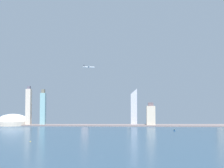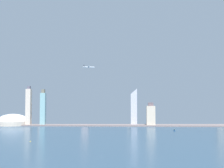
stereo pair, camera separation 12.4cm
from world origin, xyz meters
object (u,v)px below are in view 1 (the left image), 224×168
object	(u,v)px
airplane	(89,67)
skyscraper_2	(43,109)
skyscraper_0	(85,113)
skyscraper_8	(150,105)
skyscraper_1	(28,107)
skyscraper_7	(220,100)
skyscraper_6	(151,115)
boat_1	(174,130)
channel_buoy_0	(30,141)
skyscraper_5	(131,117)
stadium_dome	(13,122)
skyscraper_4	(134,103)
observation_tower	(41,78)
skyscraper_3	(29,107)

from	to	relation	value
airplane	skyscraper_2	bearing A→B (deg)	141.46
skyscraper_0	skyscraper_8	distance (m)	219.19
skyscraper_1	skyscraper_7	distance (m)	627.57
skyscraper_6	boat_1	bearing A→B (deg)	-72.92
skyscraper_2	channel_buoy_0	bearing A→B (deg)	-78.07
skyscraper_7	skyscraper_2	bearing A→B (deg)	-173.23
skyscraper_1	skyscraper_7	xyz separation A→B (m)	(627.09, 1.02, 24.29)
skyscraper_5	skyscraper_6	world-z (taller)	skyscraper_6
skyscraper_0	boat_1	world-z (taller)	skyscraper_0
stadium_dome	skyscraper_1	bearing A→B (deg)	61.27
skyscraper_4	channel_buoy_0	size ratio (longest dim) A/B	76.59
skyscraper_6	skyscraper_1	bearing A→B (deg)	170.08
channel_buoy_0	airplane	distance (m)	370.80
skyscraper_4	skyscraper_6	xyz separation A→B (m)	(50.15, -39.12, -36.28)
observation_tower	skyscraper_0	bearing A→B (deg)	14.98
skyscraper_7	skyscraper_8	xyz separation A→B (m)	(-222.47, 31.55, -15.71)
skyscraper_3	skyscraper_6	xyz separation A→B (m)	(375.37, 0.99, -25.70)
skyscraper_1	skyscraper_6	world-z (taller)	skyscraper_1
observation_tower	skyscraper_8	size ratio (longest dim) A/B	2.36
stadium_dome	skyscraper_6	world-z (taller)	skyscraper_6
skyscraper_4	skyscraper_7	size ratio (longest dim) A/B	0.87
skyscraper_1	skyscraper_8	world-z (taller)	skyscraper_8
skyscraper_0	airplane	distance (m)	197.52
skyscraper_1	skyscraper_5	xyz separation A→B (m)	(339.73, 8.99, -31.39)
skyscraper_5	skyscraper_6	distance (m)	98.77
skyscraper_3	skyscraper_4	world-z (taller)	skyscraper_4
stadium_dome	skyscraper_8	world-z (taller)	skyscraper_8
observation_tower	skyscraper_4	size ratio (longest dim) A/B	2.30
skyscraper_0	skyscraper_4	size ratio (longest dim) A/B	0.50
skyscraper_6	skyscraper_5	bearing A→B (deg)	126.85
skyscraper_8	boat_1	size ratio (longest dim) A/B	19.75
stadium_dome	channel_buoy_0	distance (m)	441.84
skyscraper_6	airplane	bearing A→B (deg)	-159.57
skyscraper_3	skyscraper_4	xyz separation A→B (m)	(325.22, 40.11, 10.58)
stadium_dome	skyscraper_6	xyz separation A→B (m)	(429.05, -14.42, 20.80)
skyscraper_1	skyscraper_5	bearing A→B (deg)	1.52
channel_buoy_0	skyscraper_4	bearing A→B (deg)	65.12
observation_tower	skyscraper_5	bearing A→B (deg)	8.73
stadium_dome	skyscraper_5	bearing A→B (deg)	9.86
skyscraper_0	skyscraper_8	bearing A→B (deg)	8.18
skyscraper_4	skyscraper_1	bearing A→B (deg)	174.98
skyscraper_1	airplane	size ratio (longest dim) A/B	3.20
skyscraper_2	skyscraper_5	size ratio (longest dim) A/B	1.65
skyscraper_2	channel_buoy_0	distance (m)	404.97
skyscraper_7	channel_buoy_0	xyz separation A→B (m)	(-476.90, -459.47, -78.41)
skyscraper_7	airplane	size ratio (longest dim) A/B	4.59
skyscraper_2	skyscraper_6	world-z (taller)	skyscraper_2
skyscraper_2	skyscraper_8	world-z (taller)	skyscraper_8
skyscraper_5	skyscraper_1	bearing A→B (deg)	-178.48
skyscraper_7	skyscraper_8	distance (m)	225.25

